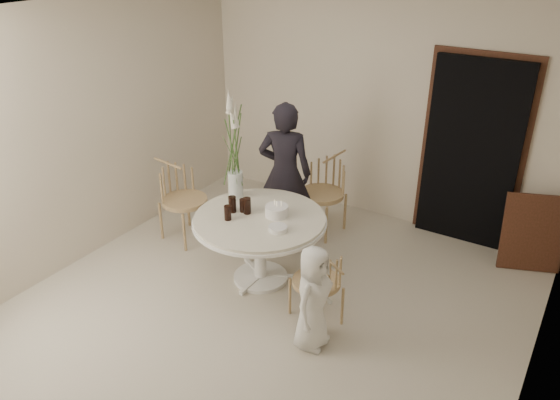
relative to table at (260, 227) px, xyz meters
The scene contains 18 objects.
ground 0.75m from the table, 35.54° to the right, with size 4.50×4.50×0.00m, color beige.
room_shell 1.09m from the table, 35.54° to the right, with size 4.50×4.50×4.50m.
doorway 2.49m from the table, 52.29° to the left, with size 1.00×0.10×2.10m, color black.
door_trim 2.53m from the table, 52.85° to the left, with size 1.12×0.03×2.22m, color #562B1D.
table is the anchor object (origin of this frame).
picture_frame 2.87m from the table, 36.47° to the left, with size 0.63×0.04×0.84m, color #562B1D.
chair_far 1.35m from the table, 87.32° to the left, with size 0.53×0.57×0.90m.
chair_right 0.95m from the table, 20.20° to the right, with size 0.58×0.56×0.77m.
chair_left 1.35m from the table, 168.63° to the left, with size 0.58×0.55×0.90m.
girl 0.92m from the table, 105.36° to the left, with size 0.60×0.39×1.64m, color black.
boy 1.10m from the table, 32.09° to the right, with size 0.47×0.31×0.97m, color silver.
birthday_cake 0.24m from the table, 38.99° to the left, with size 0.23×0.23×0.16m.
cola_tumbler_a 0.25m from the table, behind, with size 0.08×0.08×0.17m, color black.
cola_tumbler_b 0.36m from the table, 137.71° to the right, with size 0.07×0.07×0.15m, color black.
cola_tumbler_c 0.35m from the table, 169.62° to the right, with size 0.08×0.08×0.17m, color black.
cola_tumbler_d 0.27m from the table, behind, with size 0.06×0.06×0.14m, color black.
plate_stack 0.35m from the table, 24.33° to the right, with size 0.18×0.18×0.04m, color white.
flower_vase 0.78m from the table, 152.99° to the left, with size 0.16×0.16×1.15m.
Camera 1 is at (2.31, -3.64, 3.27)m, focal length 35.00 mm.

